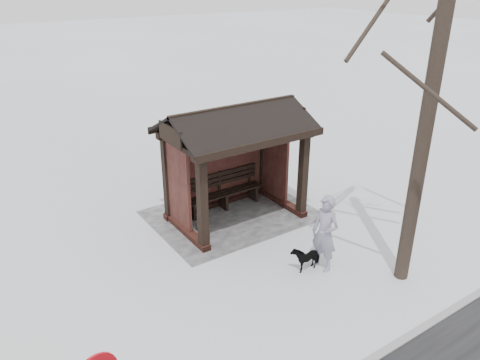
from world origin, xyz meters
TOP-DOWN VIEW (x-y plane):
  - ground at (0.00, 0.00)m, footprint 120.00×120.00m
  - kerb at (0.00, 5.50)m, footprint 120.00×0.15m
  - trampled_patch at (0.00, -0.20)m, footprint 4.20×3.20m
  - bus_shelter at (0.00, -0.16)m, footprint 3.60×2.40m
  - pedestrian at (-0.31, 3.01)m, footprint 0.52×0.70m
  - dog at (0.01, 2.81)m, footprint 0.68×0.31m

SIDE VIEW (x-z plane):
  - ground at x=0.00m, z-range 0.00..0.00m
  - trampled_patch at x=0.00m, z-range 0.00..0.02m
  - kerb at x=0.00m, z-range -0.02..0.04m
  - dog at x=0.01m, z-range 0.00..0.57m
  - pedestrian at x=-0.31m, z-range 0.00..1.75m
  - bus_shelter at x=0.00m, z-range 0.62..3.71m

